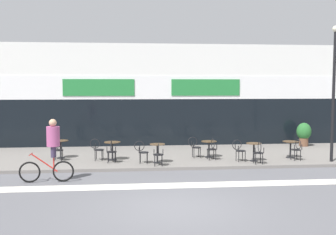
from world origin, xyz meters
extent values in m
plane|color=#5B5B60|center=(0.00, 0.00, 0.00)|extent=(120.00, 120.00, 0.00)
cube|color=slate|center=(0.00, 7.25, 0.06)|extent=(40.00, 5.50, 0.12)
cube|color=silver|center=(0.00, 12.00, 2.67)|extent=(40.00, 4.00, 5.35)
cube|color=black|center=(0.00, 10.03, 1.32)|extent=(38.80, 0.10, 2.40)
cube|color=white|center=(0.00, 10.05, 3.12)|extent=(39.20, 0.14, 1.20)
cube|color=#237A38|center=(-2.73, 9.98, 3.12)|extent=(3.57, 0.08, 0.84)
cube|color=#237A38|center=(2.73, 9.98, 3.12)|extent=(3.57, 0.08, 0.84)
cube|color=silver|center=(0.00, 2.26, 0.00)|extent=(36.00, 0.70, 0.01)
cylinder|color=black|center=(-4.13, 6.86, 0.13)|extent=(0.35, 0.35, 0.02)
cylinder|color=black|center=(-4.13, 6.86, 0.49)|extent=(0.07, 0.07, 0.74)
cylinder|color=#4C3823|center=(-4.13, 6.86, 0.87)|extent=(0.64, 0.64, 0.02)
cylinder|color=black|center=(-1.92, 6.22, 0.13)|extent=(0.37, 0.37, 0.02)
cylinder|color=black|center=(-1.92, 6.22, 0.49)|extent=(0.07, 0.07, 0.74)
cylinder|color=#4C3823|center=(-1.92, 6.22, 0.87)|extent=(0.67, 0.67, 0.02)
cylinder|color=black|center=(-0.09, 5.42, 0.13)|extent=(0.34, 0.34, 0.02)
cylinder|color=black|center=(-0.09, 5.42, 0.49)|extent=(0.07, 0.07, 0.74)
cylinder|color=#4C3823|center=(-0.09, 5.42, 0.88)|extent=(0.61, 0.61, 0.02)
cylinder|color=black|center=(2.21, 6.46, 0.13)|extent=(0.37, 0.37, 0.02)
cylinder|color=black|center=(2.21, 6.46, 0.46)|extent=(0.07, 0.07, 0.68)
cylinder|color=#4C3823|center=(2.21, 6.46, 0.81)|extent=(0.66, 0.66, 0.02)
cylinder|color=black|center=(3.87, 5.43, 0.13)|extent=(0.34, 0.34, 0.02)
cylinder|color=black|center=(3.87, 5.43, 0.48)|extent=(0.07, 0.07, 0.72)
cylinder|color=#4C3823|center=(3.87, 5.43, 0.85)|extent=(0.62, 0.62, 0.02)
cylinder|color=black|center=(5.68, 6.02, 0.13)|extent=(0.36, 0.36, 0.02)
cylinder|color=black|center=(5.68, 6.02, 0.46)|extent=(0.07, 0.07, 0.69)
cylinder|color=#4C3823|center=(5.68, 6.02, 0.82)|extent=(0.66, 0.66, 0.02)
cylinder|color=black|center=(-4.13, 6.31, 0.56)|extent=(0.40, 0.40, 0.03)
cylinder|color=black|center=(-4.27, 6.45, 0.33)|extent=(0.03, 0.03, 0.42)
cylinder|color=black|center=(-3.99, 6.45, 0.33)|extent=(0.03, 0.03, 0.42)
cylinder|color=black|center=(-4.27, 6.17, 0.33)|extent=(0.03, 0.03, 0.42)
cylinder|color=black|center=(-3.99, 6.17, 0.33)|extent=(0.03, 0.03, 0.42)
torus|color=black|center=(-4.13, 6.14, 0.82)|extent=(0.03, 0.41, 0.41)
cylinder|color=black|center=(-4.31, 6.14, 0.68)|extent=(0.03, 0.03, 0.23)
cylinder|color=black|center=(-3.96, 6.14, 0.68)|extent=(0.03, 0.03, 0.23)
cylinder|color=black|center=(-1.92, 5.67, 0.56)|extent=(0.42, 0.42, 0.03)
cylinder|color=black|center=(-2.05, 5.82, 0.33)|extent=(0.03, 0.03, 0.42)
cylinder|color=black|center=(-1.77, 5.80, 0.33)|extent=(0.03, 0.03, 0.42)
cylinder|color=black|center=(-2.06, 5.54, 0.33)|extent=(0.03, 0.03, 0.42)
cylinder|color=black|center=(-1.79, 5.52, 0.33)|extent=(0.03, 0.03, 0.42)
torus|color=black|center=(-1.93, 5.50, 0.82)|extent=(0.05, 0.41, 0.41)
cylinder|color=black|center=(-2.10, 5.51, 0.68)|extent=(0.03, 0.03, 0.23)
cylinder|color=black|center=(-1.76, 5.49, 0.68)|extent=(0.03, 0.03, 0.23)
cylinder|color=black|center=(-2.47, 6.22, 0.56)|extent=(0.44, 0.44, 0.03)
cylinder|color=black|center=(-2.31, 6.35, 0.33)|extent=(0.03, 0.03, 0.42)
cylinder|color=black|center=(-2.34, 6.07, 0.33)|extent=(0.03, 0.03, 0.42)
cylinder|color=black|center=(-2.59, 6.37, 0.33)|extent=(0.03, 0.03, 0.42)
cylinder|color=black|center=(-2.62, 6.10, 0.33)|extent=(0.03, 0.03, 0.42)
torus|color=black|center=(-2.64, 6.24, 0.82)|extent=(0.41, 0.07, 0.41)
cylinder|color=black|center=(-2.62, 6.41, 0.68)|extent=(0.03, 0.03, 0.23)
cylinder|color=black|center=(-2.65, 6.07, 0.68)|extent=(0.03, 0.03, 0.23)
cylinder|color=black|center=(-0.09, 4.87, 0.56)|extent=(0.42, 0.42, 0.03)
cylinder|color=black|center=(-0.23, 5.01, 0.33)|extent=(0.03, 0.03, 0.42)
cylinder|color=black|center=(0.05, 5.00, 0.33)|extent=(0.03, 0.03, 0.42)
cylinder|color=black|center=(-0.24, 4.73, 0.33)|extent=(0.03, 0.03, 0.42)
cylinder|color=black|center=(0.04, 4.72, 0.33)|extent=(0.03, 0.03, 0.42)
torus|color=black|center=(-0.10, 4.70, 0.82)|extent=(0.05, 0.41, 0.41)
cylinder|color=black|center=(-0.27, 4.70, 0.68)|extent=(0.03, 0.03, 0.23)
cylinder|color=black|center=(0.07, 4.69, 0.68)|extent=(0.03, 0.03, 0.23)
cylinder|color=black|center=(-0.64, 5.42, 0.56)|extent=(0.44, 0.44, 0.03)
cylinder|color=black|center=(-0.49, 5.54, 0.33)|extent=(0.03, 0.03, 0.42)
cylinder|color=black|center=(-0.52, 5.26, 0.33)|extent=(0.03, 0.03, 0.42)
cylinder|color=black|center=(-0.77, 5.57, 0.33)|extent=(0.03, 0.03, 0.42)
cylinder|color=black|center=(-0.80, 5.29, 0.33)|extent=(0.03, 0.03, 0.42)
torus|color=black|center=(-0.81, 5.43, 0.82)|extent=(0.41, 0.07, 0.41)
cylinder|color=black|center=(-0.80, 5.60, 0.68)|extent=(0.03, 0.03, 0.23)
cylinder|color=black|center=(-0.83, 5.26, 0.68)|extent=(0.03, 0.03, 0.23)
cylinder|color=black|center=(2.21, 5.91, 0.56)|extent=(0.44, 0.44, 0.03)
cylinder|color=black|center=(2.06, 6.04, 0.33)|extent=(0.03, 0.03, 0.42)
cylinder|color=black|center=(2.34, 6.06, 0.33)|extent=(0.03, 0.03, 0.42)
cylinder|color=black|center=(2.09, 5.76, 0.33)|extent=(0.03, 0.03, 0.42)
cylinder|color=black|center=(2.37, 5.79, 0.33)|extent=(0.03, 0.03, 0.42)
torus|color=black|center=(2.23, 5.74, 0.82)|extent=(0.07, 0.41, 0.41)
cylinder|color=black|center=(2.06, 5.73, 0.68)|extent=(0.03, 0.03, 0.23)
cylinder|color=black|center=(2.40, 5.76, 0.68)|extent=(0.03, 0.03, 0.23)
cylinder|color=black|center=(1.66, 6.46, 0.56)|extent=(0.43, 0.43, 0.03)
cylinder|color=black|center=(1.79, 6.61, 0.33)|extent=(0.03, 0.03, 0.42)
cylinder|color=black|center=(1.81, 6.33, 0.33)|extent=(0.03, 0.03, 0.42)
cylinder|color=black|center=(1.51, 6.59, 0.33)|extent=(0.03, 0.03, 0.42)
cylinder|color=black|center=(1.53, 6.31, 0.33)|extent=(0.03, 0.03, 0.42)
torus|color=black|center=(1.49, 6.45, 0.82)|extent=(0.41, 0.06, 0.41)
cylinder|color=black|center=(1.48, 6.62, 0.68)|extent=(0.03, 0.03, 0.23)
cylinder|color=black|center=(1.51, 6.28, 0.68)|extent=(0.03, 0.03, 0.23)
cylinder|color=black|center=(3.87, 4.88, 0.56)|extent=(0.41, 0.41, 0.03)
cylinder|color=black|center=(3.74, 5.02, 0.33)|extent=(0.03, 0.03, 0.42)
cylinder|color=black|center=(4.02, 5.01, 0.33)|extent=(0.03, 0.03, 0.42)
cylinder|color=black|center=(3.73, 4.74, 0.33)|extent=(0.03, 0.03, 0.42)
cylinder|color=black|center=(4.01, 4.73, 0.33)|extent=(0.03, 0.03, 0.42)
torus|color=black|center=(3.87, 4.71, 0.82)|extent=(0.04, 0.41, 0.41)
cylinder|color=black|center=(3.70, 4.71, 0.68)|extent=(0.03, 0.03, 0.23)
cylinder|color=black|center=(4.04, 4.70, 0.68)|extent=(0.03, 0.03, 0.23)
cylinder|color=black|center=(3.32, 5.43, 0.56)|extent=(0.45, 0.45, 0.03)
cylinder|color=black|center=(3.44, 5.58, 0.33)|extent=(0.03, 0.03, 0.42)
cylinder|color=black|center=(3.48, 5.30, 0.33)|extent=(0.03, 0.03, 0.42)
cylinder|color=black|center=(3.17, 5.55, 0.33)|extent=(0.03, 0.03, 0.42)
cylinder|color=black|center=(3.20, 5.27, 0.33)|extent=(0.03, 0.03, 0.42)
torus|color=black|center=(3.15, 5.41, 0.82)|extent=(0.41, 0.08, 0.41)
cylinder|color=black|center=(3.13, 5.58, 0.68)|extent=(0.03, 0.03, 0.23)
cylinder|color=black|center=(3.17, 5.24, 0.68)|extent=(0.03, 0.03, 0.23)
cylinder|color=black|center=(5.68, 5.47, 0.56)|extent=(0.45, 0.45, 0.03)
cylinder|color=black|center=(5.52, 5.59, 0.33)|extent=(0.03, 0.03, 0.42)
cylinder|color=black|center=(5.80, 5.63, 0.33)|extent=(0.03, 0.03, 0.42)
cylinder|color=black|center=(5.56, 5.31, 0.33)|extent=(0.03, 0.03, 0.42)
cylinder|color=black|center=(5.84, 5.35, 0.33)|extent=(0.03, 0.03, 0.42)
torus|color=black|center=(5.70, 5.30, 0.82)|extent=(0.09, 0.41, 0.41)
cylinder|color=black|center=(5.53, 5.28, 0.68)|extent=(0.03, 0.03, 0.23)
cylinder|color=black|center=(5.87, 5.33, 0.68)|extent=(0.03, 0.03, 0.23)
cylinder|color=brown|center=(7.68, 9.10, 0.35)|extent=(0.46, 0.46, 0.45)
ellipsoid|color=#28662D|center=(7.68, 9.10, 0.88)|extent=(0.73, 0.73, 0.87)
cylinder|color=black|center=(7.02, 5.06, 2.76)|extent=(0.12, 0.12, 5.27)
sphere|color=beige|center=(7.02, 5.06, 5.47)|extent=(0.26, 0.26, 0.26)
torus|color=black|center=(-4.50, 3.11, 0.35)|extent=(0.71, 0.07, 0.70)
torus|color=black|center=(-3.41, 3.13, 0.35)|extent=(0.71, 0.07, 0.70)
cylinder|color=red|center=(-4.01, 3.12, 0.65)|extent=(0.85, 0.06, 0.63)
cylinder|color=red|center=(-3.71, 3.12, 0.60)|extent=(0.04, 0.04, 0.49)
cylinder|color=red|center=(-4.45, 3.11, 0.95)|extent=(0.04, 0.48, 0.03)
cylinder|color=#382D47|center=(-3.71, 3.04, 1.03)|extent=(0.15, 0.15, 0.36)
cylinder|color=#382D47|center=(-3.72, 3.20, 1.03)|extent=(0.15, 0.15, 0.36)
cylinder|color=#A84C7F|center=(-3.71, 3.12, 1.54)|extent=(0.44, 0.44, 0.66)
sphere|color=tan|center=(-3.71, 3.12, 1.99)|extent=(0.25, 0.25, 0.25)
camera|label=1|loc=(-1.15, -10.09, 3.21)|focal=42.00mm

